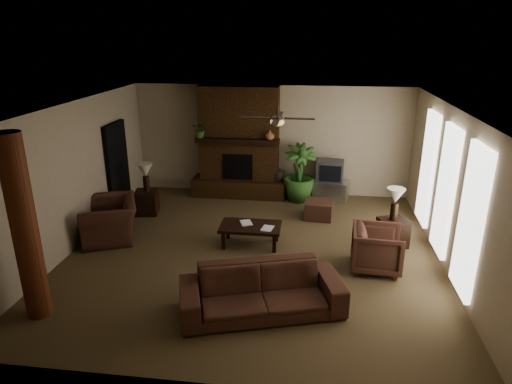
# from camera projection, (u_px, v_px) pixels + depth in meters

# --- Properties ---
(room_shell) EXTENTS (7.00, 7.00, 7.00)m
(room_shell) POSITION_uv_depth(u_px,v_px,m) (253.00, 184.00, 8.24)
(room_shell) COLOR brown
(room_shell) RESTS_ON ground
(fireplace) EXTENTS (2.40, 0.70, 2.80)m
(fireplace) POSITION_uv_depth(u_px,v_px,m) (239.00, 152.00, 11.42)
(fireplace) COLOR #482B13
(fireplace) RESTS_ON ground
(windows) EXTENTS (0.08, 3.65, 2.35)m
(windows) POSITION_uv_depth(u_px,v_px,m) (445.00, 191.00, 8.02)
(windows) COLOR white
(windows) RESTS_ON ground
(log_column) EXTENTS (0.36, 0.36, 2.80)m
(log_column) POSITION_uv_depth(u_px,v_px,m) (25.00, 229.00, 6.35)
(log_column) COLOR brown
(log_column) RESTS_ON ground
(doorway) EXTENTS (0.10, 1.00, 2.10)m
(doorway) POSITION_uv_depth(u_px,v_px,m) (118.00, 168.00, 10.45)
(doorway) COLOR black
(doorway) RESTS_ON ground
(ceiling_fan) EXTENTS (1.35, 1.35, 0.37)m
(ceiling_fan) POSITION_uv_depth(u_px,v_px,m) (277.00, 120.00, 8.09)
(ceiling_fan) COLOR black
(ceiling_fan) RESTS_ON ceiling
(sofa) EXTENTS (2.54, 1.40, 0.95)m
(sofa) POSITION_uv_depth(u_px,v_px,m) (262.00, 284.00, 6.71)
(sofa) COLOR #4A2B1F
(sofa) RESTS_ON ground
(armchair_left) EXTENTS (1.25, 1.46, 1.08)m
(armchair_left) POSITION_uv_depth(u_px,v_px,m) (109.00, 214.00, 9.13)
(armchair_left) COLOR #4A2B1F
(armchair_left) RESTS_ON ground
(armchair_right) EXTENTS (0.85, 0.90, 0.87)m
(armchair_right) POSITION_uv_depth(u_px,v_px,m) (377.00, 247.00, 7.95)
(armchair_right) COLOR #4A2B1F
(armchair_right) RESTS_ON ground
(coffee_table) EXTENTS (1.20, 0.70, 0.43)m
(coffee_table) POSITION_uv_depth(u_px,v_px,m) (250.00, 228.00, 8.88)
(coffee_table) COLOR black
(coffee_table) RESTS_ON ground
(ottoman) EXTENTS (0.65, 0.65, 0.40)m
(ottoman) POSITION_uv_depth(u_px,v_px,m) (319.00, 209.00, 10.26)
(ottoman) COLOR #4A2B1F
(ottoman) RESTS_ON ground
(tv_stand) EXTENTS (0.94, 0.68, 0.50)m
(tv_stand) POSITION_uv_depth(u_px,v_px,m) (331.00, 190.00, 11.38)
(tv_stand) COLOR #ADADAF
(tv_stand) RESTS_ON ground
(tv) EXTENTS (0.70, 0.59, 0.52)m
(tv) POSITION_uv_depth(u_px,v_px,m) (330.00, 171.00, 11.20)
(tv) COLOR #39393C
(tv) RESTS_ON tv_stand
(floor_vase) EXTENTS (0.34, 0.34, 0.77)m
(floor_vase) POSITION_uv_depth(u_px,v_px,m) (278.00, 181.00, 11.48)
(floor_vase) COLOR black
(floor_vase) RESTS_ON ground
(floor_plant) EXTENTS (1.13, 1.59, 0.81)m
(floor_plant) POSITION_uv_depth(u_px,v_px,m) (299.00, 185.00, 11.27)
(floor_plant) COLOR #325B24
(floor_plant) RESTS_ON ground
(side_table_left) EXTENTS (0.57, 0.57, 0.55)m
(side_table_left) POSITION_uv_depth(u_px,v_px,m) (147.00, 202.00, 10.48)
(side_table_left) COLOR black
(side_table_left) RESTS_ON ground
(lamp_left) EXTENTS (0.44, 0.44, 0.65)m
(lamp_left) POSITION_uv_depth(u_px,v_px,m) (145.00, 172.00, 10.28)
(lamp_left) COLOR black
(lamp_left) RESTS_ON side_table_left
(side_table_right) EXTENTS (0.65, 0.65, 0.55)m
(side_table_right) POSITION_uv_depth(u_px,v_px,m) (393.00, 233.00, 8.90)
(side_table_right) COLOR black
(side_table_right) RESTS_ON ground
(lamp_right) EXTENTS (0.45, 0.45, 0.65)m
(lamp_right) POSITION_uv_depth(u_px,v_px,m) (395.00, 198.00, 8.67)
(lamp_right) COLOR black
(lamp_right) RESTS_ON side_table_right
(mantel_plant) EXTENTS (0.39, 0.43, 0.33)m
(mantel_plant) POSITION_uv_depth(u_px,v_px,m) (201.00, 131.00, 11.07)
(mantel_plant) COLOR #325B24
(mantel_plant) RESTS_ON fireplace
(mantel_vase) EXTENTS (0.25, 0.26, 0.22)m
(mantel_vase) POSITION_uv_depth(u_px,v_px,m) (270.00, 135.00, 10.87)
(mantel_vase) COLOR #975E3C
(mantel_vase) RESTS_ON fireplace
(book_a) EXTENTS (0.21, 0.10, 0.29)m
(book_a) POSITION_uv_depth(u_px,v_px,m) (241.00, 217.00, 8.87)
(book_a) COLOR #999999
(book_a) RESTS_ON coffee_table
(book_b) EXTENTS (0.21, 0.06, 0.29)m
(book_b) POSITION_uv_depth(u_px,v_px,m) (262.00, 221.00, 8.67)
(book_b) COLOR #999999
(book_b) RESTS_ON coffee_table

